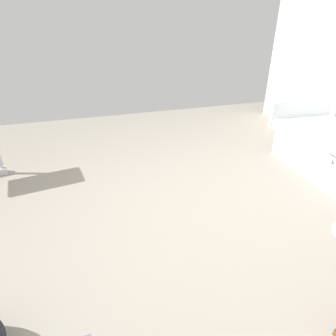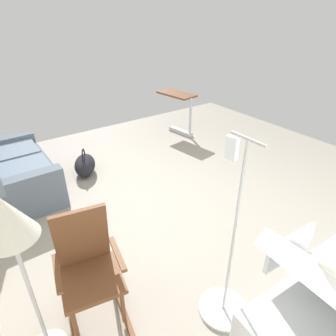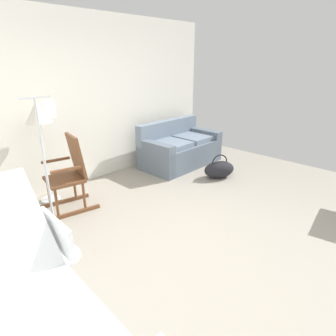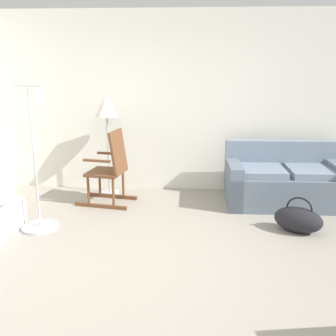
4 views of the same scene
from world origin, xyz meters
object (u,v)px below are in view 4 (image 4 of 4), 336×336
(couch, at_px, (284,183))
(duffel_bag, at_px, (298,219))
(floor_lamp, at_px, (107,113))
(iv_pole, at_px, (40,209))
(rocking_chair, at_px, (110,169))

(couch, height_order, duffel_bag, couch)
(floor_lamp, height_order, iv_pole, iv_pole)
(floor_lamp, xyz_separation_m, iv_pole, (-0.56, -1.37, -0.98))
(couch, xyz_separation_m, floor_lamp, (-2.55, 0.31, 0.92))
(rocking_chair, distance_m, floor_lamp, 0.86)
(iv_pole, bearing_deg, floor_lamp, 67.95)
(rocking_chair, xyz_separation_m, floor_lamp, (-0.12, 0.44, 0.72))
(rocking_chair, height_order, duffel_bag, rocking_chair)
(duffel_bag, height_order, iv_pole, iv_pole)
(rocking_chair, bearing_deg, iv_pole, -125.98)
(couch, height_order, rocking_chair, rocking_chair)
(duffel_bag, xyz_separation_m, iv_pole, (-3.06, -0.08, 0.10))
(couch, relative_size, duffel_bag, 2.50)
(couch, bearing_deg, rocking_chair, -176.82)
(rocking_chair, distance_m, iv_pole, 1.18)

